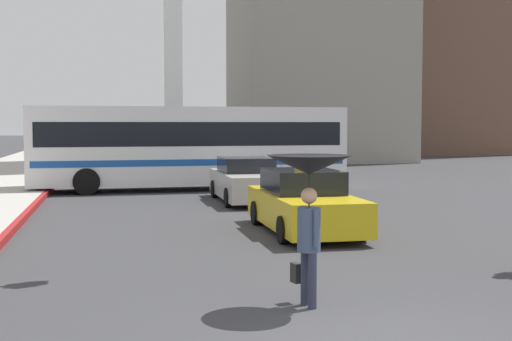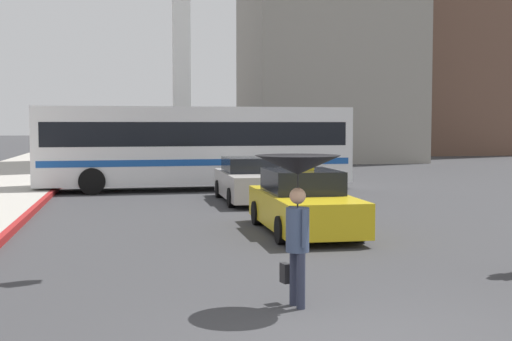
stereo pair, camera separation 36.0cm
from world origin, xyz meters
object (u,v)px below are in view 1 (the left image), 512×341
Objects in this scene: taxi at (304,204)px; city_bus at (189,144)px; traffic_light at (36,29)px; sedan_red at (247,181)px; pedestrian_with_umbrella at (309,182)px.

taxi is 11.45m from city_bus.
city_bus is (-1.49, 11.30, 1.09)m from taxi.
traffic_light is (-4.13, -14.69, 2.38)m from city_bus.
sedan_red is at bearing -89.12° from taxi.
pedestrian_with_umbrella is 0.36× the size of traffic_light.
city_bus is at bearing -13.75° from pedestrian_with_umbrella.
city_bus is 2.04× the size of traffic_light.
sedan_red is 0.81× the size of traffic_light.
pedestrian_with_umbrella is (-1.63, -13.31, 1.07)m from sedan_red.
traffic_light is at bearing 31.08° from taxi.
traffic_light is (-5.51, -10.10, 3.47)m from sedan_red.
traffic_light is (-5.62, -3.39, 3.47)m from taxi.
sedan_red is at bearing 61.37° from traffic_light.
pedestrian_with_umbrella is 5.58m from traffic_light.
taxi is at bearing 90.88° from sedan_red.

